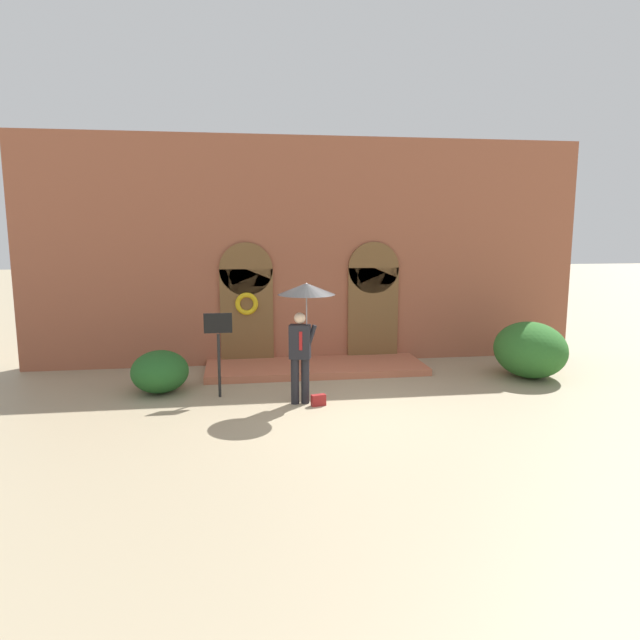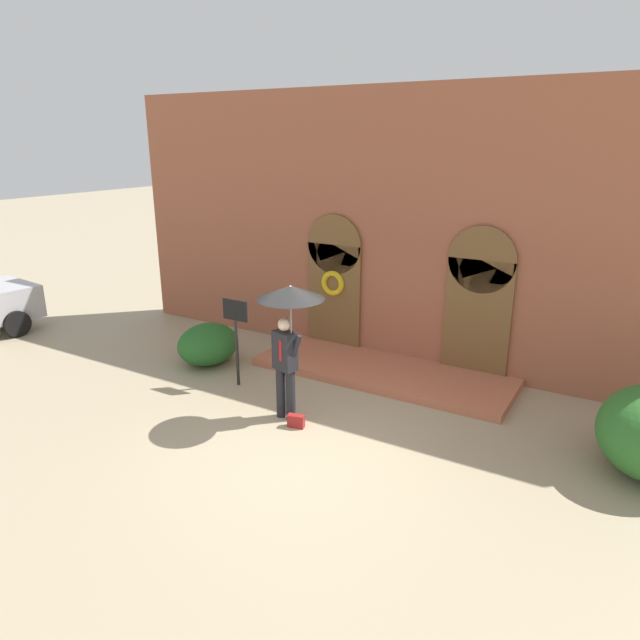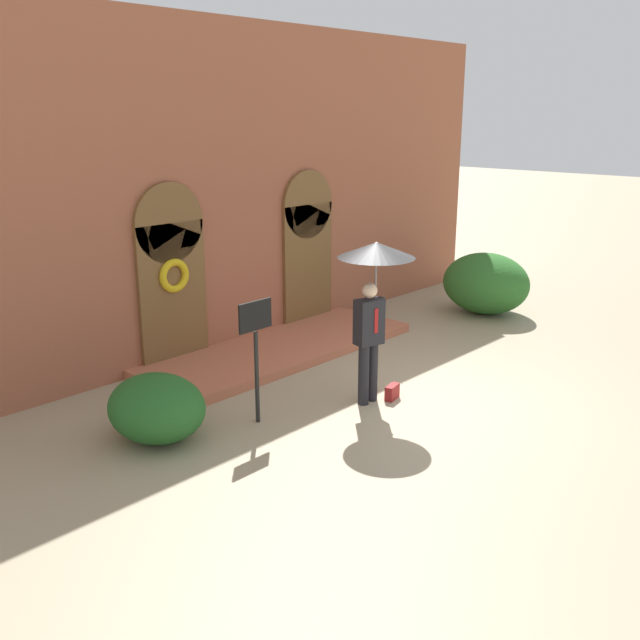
% 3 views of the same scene
% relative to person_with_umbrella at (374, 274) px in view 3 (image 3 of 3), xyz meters
% --- Properties ---
extents(ground_plane, '(80.00, 80.00, 0.00)m').
position_rel_person_with_umbrella_xyz_m(ground_plane, '(0.56, -0.54, -1.91)').
color(ground_plane, tan).
extents(building_facade, '(14.00, 2.30, 5.60)m').
position_rel_person_with_umbrella_xyz_m(building_facade, '(0.55, 3.61, 0.77)').
color(building_facade, '#9E563D').
rests_on(building_facade, ground).
extents(person_with_umbrella, '(1.10, 1.10, 2.36)m').
position_rel_person_with_umbrella_xyz_m(person_with_umbrella, '(0.00, 0.00, 0.00)').
color(person_with_umbrella, black).
rests_on(person_with_umbrella, ground).
extents(handbag, '(0.30, 0.18, 0.22)m').
position_rel_person_with_umbrella_xyz_m(handbag, '(0.23, -0.20, -1.80)').
color(handbag, maroon).
rests_on(handbag, ground).
extents(sign_post, '(0.56, 0.06, 1.72)m').
position_rel_person_with_umbrella_xyz_m(sign_post, '(-1.66, 0.67, -0.75)').
color(sign_post, black).
rests_on(sign_post, ground).
extents(shrub_left, '(1.18, 1.37, 0.87)m').
position_rel_person_with_umbrella_xyz_m(shrub_left, '(-2.90, 1.23, -1.48)').
color(shrub_left, '#235B23').
rests_on(shrub_left, ground).
extents(shrub_right, '(1.56, 1.86, 1.27)m').
position_rel_person_with_umbrella_xyz_m(shrub_right, '(5.34, 1.24, -1.28)').
color(shrub_right, '#2D6B28').
rests_on(shrub_right, ground).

